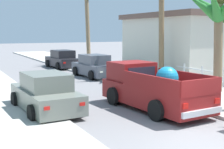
% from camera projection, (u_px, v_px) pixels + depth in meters
% --- Properties ---
extents(ground_plane, '(160.00, 160.00, 0.00)m').
position_uv_depth(ground_plane, '(198.00, 145.00, 8.90)').
color(ground_plane, slate).
extents(sidewalk_right, '(4.69, 60.00, 0.12)m').
position_uv_depth(sidewalk_right, '(130.00, 77.00, 21.66)').
color(sidewalk_right, '#B2AFA8').
rests_on(sidewalk_right, ground).
extents(curb_right, '(0.16, 60.00, 0.10)m').
position_uv_depth(curb_right, '(117.00, 78.00, 21.23)').
color(curb_right, silver).
rests_on(curb_right, ground).
extents(pickup_truck, '(2.46, 5.32, 1.85)m').
position_uv_depth(pickup_truck, '(151.00, 89.00, 13.01)').
color(pickup_truck, maroon).
rests_on(pickup_truck, ground).
extents(car_left_near, '(2.16, 4.32, 1.54)m').
position_uv_depth(car_left_near, '(95.00, 67.00, 22.16)').
color(car_left_near, '#474C56').
rests_on(car_left_near, ground).
extents(car_left_mid, '(2.15, 4.31, 1.54)m').
position_uv_depth(car_left_mid, '(46.00, 94.00, 12.50)').
color(car_left_mid, slate).
rests_on(car_left_mid, ground).
extents(car_right_mid, '(2.15, 4.32, 1.54)m').
position_uv_depth(car_right_mid, '(63.00, 60.00, 27.57)').
color(car_right_mid, black).
rests_on(car_right_mid, ground).
extents(palm_tree_left_mid, '(3.97, 3.76, 5.24)m').
position_uv_depth(palm_tree_left_mid, '(220.00, 11.00, 15.75)').
color(palm_tree_left_mid, '#846B4C').
rests_on(palm_tree_left_mid, ground).
extents(roadside_house, '(11.48, 9.34, 4.54)m').
position_uv_depth(roadside_house, '(205.00, 42.00, 26.63)').
color(roadside_house, beige).
rests_on(roadside_house, ground).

